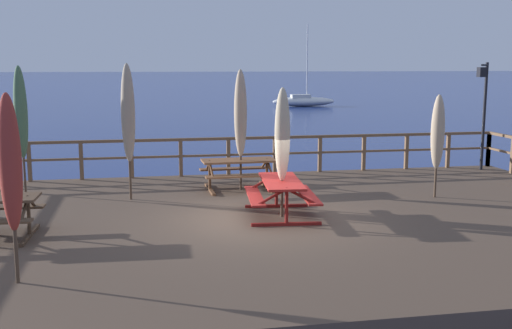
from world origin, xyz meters
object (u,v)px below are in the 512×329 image
(picnic_table_mid_centre, at_px, (239,168))
(lamp_post_hooked, at_px, (483,100))
(patio_umbrella_tall_mid_left, at_px, (241,114))
(sailboat_distant, at_px, (303,101))
(patio_umbrella_tall_back_right, at_px, (438,132))
(picnic_table_back_left, at_px, (281,190))
(patio_umbrella_short_front, at_px, (282,135))
(patio_umbrella_short_back, at_px, (128,114))
(patio_umbrella_short_mid, at_px, (10,164))
(patio_umbrella_tall_back_left, at_px, (21,113))

(picnic_table_mid_centre, height_order, lamp_post_hooked, lamp_post_hooked)
(patio_umbrella_tall_mid_left, distance_m, sailboat_distant, 43.67)
(picnic_table_mid_centre, bearing_deg, patio_umbrella_tall_back_right, -21.86)
(lamp_post_hooked, bearing_deg, sailboat_distant, 82.48)
(picnic_table_back_left, relative_size, patio_umbrella_short_front, 0.77)
(patio_umbrella_tall_mid_left, relative_size, patio_umbrella_short_back, 0.95)
(patio_umbrella_short_mid, distance_m, patio_umbrella_tall_back_left, 6.62)
(patio_umbrella_short_front, bearing_deg, lamp_post_hooked, 31.67)
(lamp_post_hooked, bearing_deg, patio_umbrella_tall_back_left, -175.82)
(picnic_table_mid_centre, height_order, patio_umbrella_short_back, patio_umbrella_short_back)
(patio_umbrella_short_front, relative_size, patio_umbrella_tall_mid_left, 0.89)
(patio_umbrella_tall_mid_left, relative_size, patio_umbrella_tall_back_left, 0.97)
(patio_umbrella_short_back, bearing_deg, patio_umbrella_short_front, -35.81)
(sailboat_distant, bearing_deg, lamp_post_hooked, -97.52)
(picnic_table_mid_centre, bearing_deg, patio_umbrella_tall_mid_left, -60.58)
(patio_umbrella_short_front, relative_size, lamp_post_hooked, 0.84)
(picnic_table_mid_centre, bearing_deg, picnic_table_back_left, -81.23)
(picnic_table_mid_centre, height_order, patio_umbrella_short_front, patio_umbrella_short_front)
(picnic_table_back_left, height_order, lamp_post_hooked, lamp_post_hooked)
(picnic_table_mid_centre, distance_m, patio_umbrella_tall_mid_left, 1.37)
(patio_umbrella_tall_mid_left, bearing_deg, patio_umbrella_short_back, -166.99)
(patio_umbrella_short_mid, relative_size, patio_umbrella_tall_back_right, 1.13)
(patio_umbrella_short_front, distance_m, sailboat_distant, 46.32)
(patio_umbrella_short_mid, height_order, patio_umbrella_short_back, patio_umbrella_short_back)
(picnic_table_back_left, height_order, patio_umbrella_short_back, patio_umbrella_short_back)
(patio_umbrella_tall_back_right, height_order, sailboat_distant, sailboat_distant)
(picnic_table_back_left, relative_size, sailboat_distant, 0.27)
(sailboat_distant, bearing_deg, patio_umbrella_tall_mid_left, -107.02)
(patio_umbrella_short_mid, distance_m, patio_umbrella_tall_mid_left, 7.37)
(patio_umbrella_tall_back_right, bearing_deg, patio_umbrella_short_front, -163.78)
(patio_umbrella_tall_mid_left, relative_size, sailboat_distant, 0.39)
(picnic_table_back_left, relative_size, patio_umbrella_tall_back_left, 0.66)
(patio_umbrella_short_back, distance_m, lamp_post_hooked, 10.40)
(patio_umbrella_tall_back_right, xyz_separation_m, lamp_post_hooked, (3.03, 3.18, 0.55))
(patio_umbrella_tall_mid_left, bearing_deg, patio_umbrella_tall_back_left, 174.28)
(picnic_table_back_left, xyz_separation_m, patio_umbrella_tall_back_right, (4.03, 1.11, 1.00))
(picnic_table_mid_centre, distance_m, patio_umbrella_short_back, 3.14)
(patio_umbrella_short_mid, height_order, sailboat_distant, sailboat_distant)
(patio_umbrella_tall_mid_left, distance_m, patio_umbrella_short_back, 2.80)
(picnic_table_mid_centre, bearing_deg, sailboat_distant, 72.89)
(lamp_post_hooked, bearing_deg, picnic_table_back_left, -148.72)
(patio_umbrella_tall_back_right, bearing_deg, patio_umbrella_tall_back_left, 166.98)
(patio_umbrella_tall_back_right, bearing_deg, patio_umbrella_short_mid, -153.77)
(picnic_table_back_left, bearing_deg, lamp_post_hooked, 31.28)
(patio_umbrella_short_front, distance_m, patio_umbrella_tall_mid_left, 2.93)
(patio_umbrella_short_back, height_order, patio_umbrella_tall_back_left, patio_umbrella_short_back)
(lamp_post_hooked, bearing_deg, patio_umbrella_short_back, -168.39)
(picnic_table_back_left, height_order, patio_umbrella_tall_back_right, patio_umbrella_tall_back_right)
(patio_umbrella_short_mid, bearing_deg, patio_umbrella_tall_mid_left, 54.60)
(picnic_table_mid_centre, xyz_separation_m, patio_umbrella_tall_back_right, (4.48, -1.79, 1.00))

